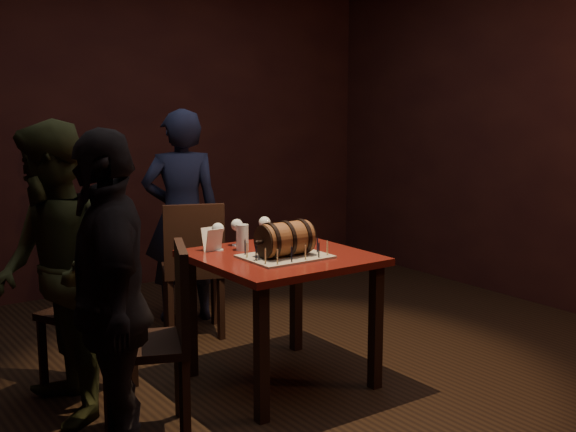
{
  "coord_description": "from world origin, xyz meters",
  "views": [
    {
      "loc": [
        -2.31,
        -3.27,
        1.63
      ],
      "look_at": [
        0.03,
        0.05,
        0.95
      ],
      "focal_mm": 45.0,
      "sensor_mm": 36.0,
      "label": 1
    }
  ],
  "objects_px": {
    "wine_glass_right": "(265,224)",
    "person_left_rear": "(54,274)",
    "person_left_front": "(110,305)",
    "chair_back": "(193,262)",
    "chair_left_front": "(162,330)",
    "wine_glass_left": "(218,230)",
    "wine_glass_mid": "(237,226)",
    "person_back": "(182,216)",
    "chair_left_rear": "(97,297)",
    "pint_of_ale": "(242,238)",
    "barrel_cake": "(285,239)",
    "pub_table": "(281,273)"
  },
  "relations": [
    {
      "from": "wine_glass_right",
      "to": "person_left_rear",
      "type": "xyz_separation_m",
      "value": [
        -1.3,
        -0.07,
        -0.11
      ]
    },
    {
      "from": "person_left_front",
      "to": "chair_back",
      "type": "bearing_deg",
      "value": 158.55
    },
    {
      "from": "person_left_rear",
      "to": "person_left_front",
      "type": "xyz_separation_m",
      "value": [
        0.03,
        -0.66,
        -0.01
      ]
    },
    {
      "from": "wine_glass_right",
      "to": "chair_left_front",
      "type": "height_order",
      "value": "chair_left_front"
    },
    {
      "from": "wine_glass_left",
      "to": "person_left_rear",
      "type": "bearing_deg",
      "value": -177.39
    },
    {
      "from": "wine_glass_mid",
      "to": "chair_left_front",
      "type": "relative_size",
      "value": 0.17
    },
    {
      "from": "wine_glass_right",
      "to": "person_back",
      "type": "relative_size",
      "value": 0.1
    },
    {
      "from": "chair_left_rear",
      "to": "chair_back",
      "type": "bearing_deg",
      "value": 27.94
    },
    {
      "from": "pint_of_ale",
      "to": "chair_left_front",
      "type": "xyz_separation_m",
      "value": [
        -0.71,
        -0.42,
        -0.3
      ]
    },
    {
      "from": "pint_of_ale",
      "to": "wine_glass_mid",
      "type": "bearing_deg",
      "value": 72.27
    },
    {
      "from": "person_back",
      "to": "person_left_front",
      "type": "bearing_deg",
      "value": 76.62
    },
    {
      "from": "barrel_cake",
      "to": "wine_glass_mid",
      "type": "distance_m",
      "value": 0.43
    },
    {
      "from": "person_left_front",
      "to": "pint_of_ale",
      "type": "bearing_deg",
      "value": 138.42
    },
    {
      "from": "chair_back",
      "to": "person_left_front",
      "type": "height_order",
      "value": "person_left_front"
    },
    {
      "from": "chair_back",
      "to": "chair_left_rear",
      "type": "bearing_deg",
      "value": -152.06
    },
    {
      "from": "wine_glass_left",
      "to": "person_back",
      "type": "xyz_separation_m",
      "value": [
        0.32,
        1.1,
        -0.1
      ]
    },
    {
      "from": "wine_glass_right",
      "to": "person_back",
      "type": "xyz_separation_m",
      "value": [
        -0.01,
        1.07,
        -0.1
      ]
    },
    {
      "from": "wine_glass_mid",
      "to": "chair_left_front",
      "type": "height_order",
      "value": "chair_left_front"
    },
    {
      "from": "barrel_cake",
      "to": "wine_glass_right",
      "type": "bearing_deg",
      "value": 71.91
    },
    {
      "from": "pint_of_ale",
      "to": "person_back",
      "type": "bearing_deg",
      "value": 79.98
    },
    {
      "from": "person_back",
      "to": "person_left_rear",
      "type": "height_order",
      "value": "person_back"
    },
    {
      "from": "wine_glass_left",
      "to": "person_left_rear",
      "type": "height_order",
      "value": "person_left_rear"
    },
    {
      "from": "wine_glass_left",
      "to": "wine_glass_right",
      "type": "distance_m",
      "value": 0.34
    },
    {
      "from": "barrel_cake",
      "to": "wine_glass_left",
      "type": "bearing_deg",
      "value": 118.7
    },
    {
      "from": "person_left_rear",
      "to": "wine_glass_left",
      "type": "bearing_deg",
      "value": 96.42
    },
    {
      "from": "chair_left_rear",
      "to": "wine_glass_mid",
      "type": "bearing_deg",
      "value": -13.64
    },
    {
      "from": "barrel_cake",
      "to": "person_left_rear",
      "type": "bearing_deg",
      "value": 164.04
    },
    {
      "from": "wine_glass_left",
      "to": "chair_left_front",
      "type": "xyz_separation_m",
      "value": [
        -0.6,
        -0.49,
        -0.35
      ]
    },
    {
      "from": "wine_glass_right",
      "to": "chair_back",
      "type": "bearing_deg",
      "value": 102.12
    },
    {
      "from": "person_back",
      "to": "person_left_front",
      "type": "xyz_separation_m",
      "value": [
        -1.25,
        -1.8,
        -0.02
      ]
    },
    {
      "from": "pint_of_ale",
      "to": "chair_left_front",
      "type": "relative_size",
      "value": 0.16
    },
    {
      "from": "chair_back",
      "to": "person_left_rear",
      "type": "xyz_separation_m",
      "value": [
        -1.15,
        -0.73,
        0.24
      ]
    },
    {
      "from": "pub_table",
      "to": "chair_left_front",
      "type": "relative_size",
      "value": 0.97
    },
    {
      "from": "wine_glass_left",
      "to": "chair_left_rear",
      "type": "distance_m",
      "value": 0.77
    },
    {
      "from": "wine_glass_left",
      "to": "person_left_front",
      "type": "distance_m",
      "value": 1.17
    },
    {
      "from": "pub_table",
      "to": "wine_glass_right",
      "type": "relative_size",
      "value": 5.59
    },
    {
      "from": "wine_glass_left",
      "to": "pint_of_ale",
      "type": "height_order",
      "value": "wine_glass_left"
    },
    {
      "from": "pint_of_ale",
      "to": "person_left_front",
      "type": "height_order",
      "value": "person_left_front"
    },
    {
      "from": "pub_table",
      "to": "wine_glass_right",
      "type": "distance_m",
      "value": 0.41
    },
    {
      "from": "pub_table",
      "to": "person_back",
      "type": "distance_m",
      "value": 1.4
    },
    {
      "from": "wine_glass_right",
      "to": "chair_back",
      "type": "distance_m",
      "value": 0.76
    },
    {
      "from": "person_left_rear",
      "to": "wine_glass_mid",
      "type": "bearing_deg",
      "value": 98.55
    },
    {
      "from": "chair_back",
      "to": "person_back",
      "type": "relative_size",
      "value": 0.6
    },
    {
      "from": "wine_glass_mid",
      "to": "chair_left_rear",
      "type": "distance_m",
      "value": 0.89
    },
    {
      "from": "barrel_cake",
      "to": "wine_glass_left",
      "type": "distance_m",
      "value": 0.43
    },
    {
      "from": "wine_glass_left",
      "to": "wine_glass_mid",
      "type": "height_order",
      "value": "same"
    },
    {
      "from": "chair_back",
      "to": "chair_left_front",
      "type": "bearing_deg",
      "value": -123.83
    },
    {
      "from": "pub_table",
      "to": "person_left_rear",
      "type": "bearing_deg",
      "value": 168.22
    },
    {
      "from": "barrel_cake",
      "to": "person_left_rear",
      "type": "height_order",
      "value": "person_left_rear"
    },
    {
      "from": "wine_glass_left",
      "to": "person_back",
      "type": "distance_m",
      "value": 1.15
    }
  ]
}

